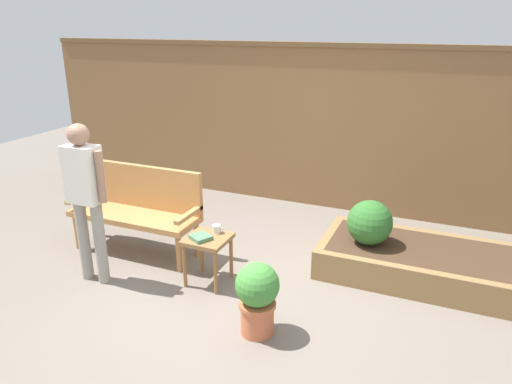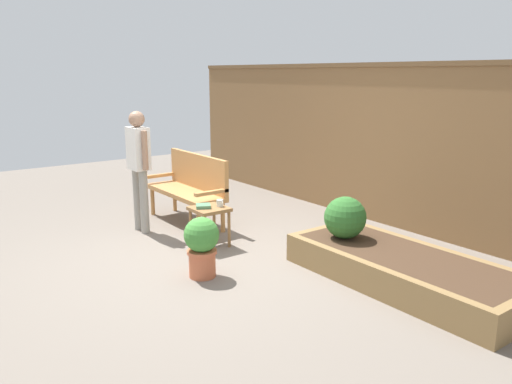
% 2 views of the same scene
% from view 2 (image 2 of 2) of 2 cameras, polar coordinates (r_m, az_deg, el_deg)
% --- Properties ---
extents(ground_plane, '(14.00, 14.00, 0.00)m').
position_cam_2_polar(ground_plane, '(5.82, -4.62, -7.24)').
color(ground_plane, '#70665B').
extents(fence_back, '(8.40, 0.14, 2.16)m').
position_cam_2_polar(fence_back, '(7.23, 13.01, 5.41)').
color(fence_back, brown).
rests_on(fence_back, ground_plane).
extents(garden_bench, '(1.44, 0.48, 0.94)m').
position_cam_2_polar(garden_bench, '(7.06, -7.25, 0.96)').
color(garden_bench, '#B77F47').
rests_on(garden_bench, ground_plane).
extents(side_table, '(0.40, 0.40, 0.48)m').
position_cam_2_polar(side_table, '(6.06, -5.21, -2.48)').
color(side_table, olive).
rests_on(side_table, ground_plane).
extents(cup_on_table, '(0.11, 0.08, 0.08)m').
position_cam_2_polar(cup_on_table, '(6.06, -4.04, -1.24)').
color(cup_on_table, silver).
rests_on(cup_on_table, side_table).
extents(book_on_table, '(0.23, 0.23, 0.04)m').
position_cam_2_polar(book_on_table, '(6.03, -5.89, -1.56)').
color(book_on_table, '#4C7A56').
rests_on(book_on_table, side_table).
extents(potted_boxwood, '(0.36, 0.36, 0.62)m').
position_cam_2_polar(potted_boxwood, '(5.19, -6.07, -5.77)').
color(potted_boxwood, '#C66642').
rests_on(potted_boxwood, ground_plane).
extents(raised_planter_bed, '(2.40, 1.00, 0.30)m').
position_cam_2_polar(raised_planter_bed, '(5.25, 16.27, -8.32)').
color(raised_planter_bed, olive).
rests_on(raised_planter_bed, ground_plane).
extents(shrub_near_bench, '(0.45, 0.45, 0.45)m').
position_cam_2_polar(shrub_near_bench, '(5.52, 9.91, -2.83)').
color(shrub_near_bench, brown).
rests_on(shrub_near_bench, raised_planter_bed).
extents(person_by_bench, '(0.47, 0.20, 1.56)m').
position_cam_2_polar(person_by_bench, '(6.68, -12.93, 3.42)').
color(person_by_bench, gray).
rests_on(person_by_bench, ground_plane).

